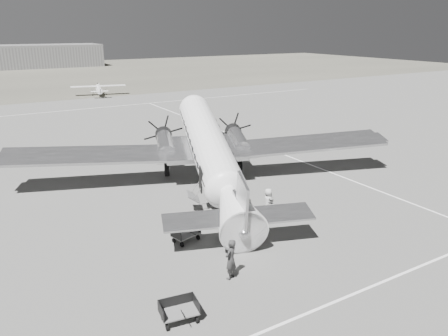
% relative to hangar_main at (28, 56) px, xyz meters
% --- Properties ---
extents(ground, '(260.00, 260.00, 0.00)m').
position_rel_hangar_main_xyz_m(ground, '(-5.00, -120.00, -3.30)').
color(ground, slate).
rests_on(ground, ground).
extents(taxi_line_near, '(60.00, 0.15, 0.01)m').
position_rel_hangar_main_xyz_m(taxi_line_near, '(-5.00, -134.00, -3.29)').
color(taxi_line_near, white).
rests_on(taxi_line_near, ground).
extents(taxi_line_right, '(0.15, 80.00, 0.01)m').
position_rel_hangar_main_xyz_m(taxi_line_right, '(7.00, -120.00, -3.29)').
color(taxi_line_right, white).
rests_on(taxi_line_right, ground).
extents(taxi_line_horizon, '(90.00, 0.15, 0.01)m').
position_rel_hangar_main_xyz_m(taxi_line_horizon, '(-5.00, -80.00, -3.29)').
color(taxi_line_horizon, white).
rests_on(taxi_line_horizon, ground).
extents(grass_infield, '(260.00, 90.00, 0.01)m').
position_rel_hangar_main_xyz_m(grass_infield, '(-5.00, -25.00, -3.30)').
color(grass_infield, '#605D51').
rests_on(grass_infield, ground).
extents(hangar_main, '(42.00, 14.00, 6.60)m').
position_rel_hangar_main_xyz_m(hangar_main, '(0.00, 0.00, 0.00)').
color(hangar_main, slate).
rests_on(hangar_main, ground).
extents(dc3_airliner, '(35.51, 29.76, 5.77)m').
position_rel_hangar_main_xyz_m(dc3_airliner, '(-3.49, -118.91, -0.41)').
color(dc3_airliner, silver).
rests_on(dc3_airliner, ground).
extents(light_plane_right, '(10.92, 9.58, 1.96)m').
position_rel_hangar_main_xyz_m(light_plane_right, '(2.43, -67.70, -2.32)').
color(light_plane_right, white).
rests_on(light_plane_right, ground).
extents(baggage_cart_near, '(1.80, 1.47, 0.89)m').
position_rel_hangar_main_xyz_m(baggage_cart_near, '(-8.71, -125.51, -2.86)').
color(baggage_cart_near, slate).
rests_on(baggage_cart_near, ground).
extents(baggage_cart_far, '(1.77, 1.37, 0.92)m').
position_rel_hangar_main_xyz_m(baggage_cart_far, '(-12.04, -131.70, -2.84)').
color(baggage_cart_far, slate).
rests_on(baggage_cart_far, ground).
extents(ground_crew, '(0.88, 0.78, 2.02)m').
position_rel_hangar_main_xyz_m(ground_crew, '(-8.54, -130.02, -2.29)').
color(ground_crew, '#303030').
rests_on(ground_crew, ground).
extents(ramp_agent, '(0.65, 0.79, 1.48)m').
position_rel_hangar_main_xyz_m(ramp_agent, '(-2.83, -125.55, -2.56)').
color(ramp_agent, '#B8B8B6').
rests_on(ramp_agent, ground).
extents(passenger, '(0.84, 1.02, 1.80)m').
position_rel_hangar_main_xyz_m(passenger, '(-2.62, -124.94, -2.40)').
color(passenger, silver).
rests_on(passenger, ground).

